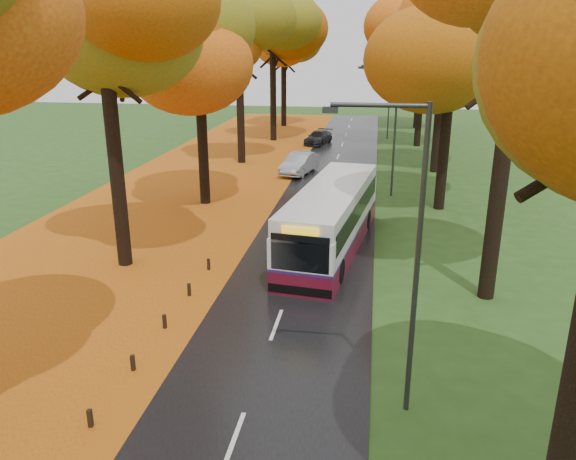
% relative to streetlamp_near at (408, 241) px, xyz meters
% --- Properties ---
extents(road, '(6.50, 90.00, 0.04)m').
position_rel_streetlamp_near_xyz_m(road, '(-3.95, 17.00, -4.69)').
color(road, black).
rests_on(road, ground).
extents(centre_line, '(0.12, 90.00, 0.01)m').
position_rel_streetlamp_near_xyz_m(centre_line, '(-3.95, 17.00, -4.67)').
color(centre_line, silver).
rests_on(centre_line, road).
extents(leaf_verge, '(12.00, 90.00, 0.02)m').
position_rel_streetlamp_near_xyz_m(leaf_verge, '(-12.95, 17.00, -4.70)').
color(leaf_verge, maroon).
rests_on(leaf_verge, ground).
extents(leaf_drift, '(0.90, 90.00, 0.01)m').
position_rel_streetlamp_near_xyz_m(leaf_drift, '(-7.00, 17.00, -4.67)').
color(leaf_drift, orange).
rests_on(leaf_drift, road).
extents(trees_left, '(9.20, 74.00, 13.88)m').
position_rel_streetlamp_near_xyz_m(trees_left, '(-11.13, 19.06, 4.82)').
color(trees_left, black).
rests_on(trees_left, ground).
extents(trees_right, '(9.30, 74.20, 13.96)m').
position_rel_streetlamp_near_xyz_m(trees_right, '(3.24, 18.91, 4.98)').
color(trees_right, black).
rests_on(trees_right, ground).
extents(bollard_row, '(0.11, 23.51, 0.52)m').
position_rel_streetlamp_near_xyz_m(bollard_row, '(-7.65, -3.30, -4.45)').
color(bollard_row, black).
rests_on(bollard_row, ground).
extents(streetlamp_near, '(2.45, 0.18, 8.00)m').
position_rel_streetlamp_near_xyz_m(streetlamp_near, '(0.00, 0.00, 0.00)').
color(streetlamp_near, '#333538').
rests_on(streetlamp_near, ground).
extents(streetlamp_mid, '(2.45, 0.18, 8.00)m').
position_rel_streetlamp_near_xyz_m(streetlamp_mid, '(0.00, 22.00, 0.00)').
color(streetlamp_mid, '#333538').
rests_on(streetlamp_mid, ground).
extents(streetlamp_far, '(2.45, 0.18, 8.00)m').
position_rel_streetlamp_near_xyz_m(streetlamp_far, '(0.00, 44.00, 0.00)').
color(streetlamp_far, '#333538').
rests_on(streetlamp_far, ground).
extents(bus, '(4.00, 11.46, 2.95)m').
position_rel_streetlamp_near_xyz_m(bus, '(-2.73, 11.74, -3.13)').
color(bus, '#5C0E20').
rests_on(bus, road).
extents(car_white, '(1.97, 4.30, 1.43)m').
position_rel_streetlamp_near_xyz_m(car_white, '(-6.30, 28.49, -3.96)').
color(car_white, '#BABABF').
rests_on(car_white, road).
extents(car_silver, '(2.55, 4.72, 1.48)m').
position_rel_streetlamp_near_xyz_m(car_silver, '(-6.30, 27.10, -3.94)').
color(car_silver, gray).
rests_on(car_silver, road).
extents(car_dark, '(2.71, 4.49, 1.22)m').
position_rel_streetlamp_near_xyz_m(car_dark, '(-6.24, 39.91, -4.06)').
color(car_dark, black).
rests_on(car_dark, road).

